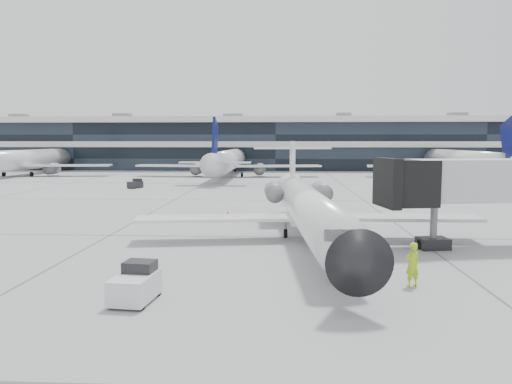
{
  "coord_description": "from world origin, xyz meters",
  "views": [
    {
      "loc": [
        1.37,
        -31.99,
        6.25
      ],
      "look_at": [
        -0.47,
        3.31,
        2.6
      ],
      "focal_mm": 35.0,
      "sensor_mm": 36.0,
      "label": 1
    }
  ],
  "objects": [
    {
      "name": "bg_jet_right",
      "position": [
        32.0,
        55.0,
        0.0
      ],
      "size": [
        32.0,
        40.0,
        9.6
      ],
      "primitive_type": null,
      "color": "silver",
      "rests_on": "ground"
    },
    {
      "name": "bg_jet_center",
      "position": [
        -8.0,
        55.0,
        0.0
      ],
      "size": [
        32.0,
        40.0,
        9.6
      ],
      "primitive_type": null,
      "color": "silver",
      "rests_on": "ground"
    },
    {
      "name": "ramp_worker",
      "position": [
        6.96,
        -10.79,
        0.97
      ],
      "size": [
        0.84,
        0.74,
        1.94
      ],
      "primitive_type": "imported",
      "rotation": [
        0.0,
        0.0,
        3.64
      ],
      "color": "#ACD816",
      "rests_on": "ground"
    },
    {
      "name": "traffic_cone",
      "position": [
        -3.11,
        8.81,
        0.23
      ],
      "size": [
        0.34,
        0.34,
        0.49
      ],
      "rotation": [
        0.0,
        0.0,
        -0.04
      ],
      "color": "#FF360D",
      "rests_on": "ground"
    },
    {
      "name": "terminal",
      "position": [
        0.0,
        82.0,
        5.0
      ],
      "size": [
        170.0,
        22.0,
        10.0
      ],
      "primitive_type": "cube",
      "color": "black",
      "rests_on": "ground"
    },
    {
      "name": "far_tug",
      "position": [
        -17.94,
        32.57,
        0.56
      ],
      "size": [
        1.87,
        2.27,
        1.25
      ],
      "rotation": [
        0.0,
        0.0,
        -0.43
      ],
      "color": "black",
      "rests_on": "ground"
    },
    {
      "name": "bg_jet_left",
      "position": [
        -45.0,
        55.0,
        0.0
      ],
      "size": [
        32.0,
        40.0,
        9.6
      ],
      "primitive_type": null,
      "color": "silver",
      "rests_on": "ground"
    },
    {
      "name": "ground",
      "position": [
        0.0,
        0.0,
        0.0
      ],
      "size": [
        220.0,
        220.0,
        0.0
      ],
      "primitive_type": "plane",
      "color": "#9A9A9D",
      "rests_on": "ground"
    },
    {
      "name": "baggage_tug",
      "position": [
        -4.3,
        -13.33,
        0.67
      ],
      "size": [
        1.63,
        2.48,
        1.49
      ],
      "rotation": [
        0.0,
        0.0,
        -0.11
      ],
      "color": "silver",
      "rests_on": "ground"
    },
    {
      "name": "regional_jet",
      "position": [
        3.03,
        -1.1,
        2.12
      ],
      "size": [
        21.49,
        26.86,
        6.2
      ],
      "rotation": [
        0.0,
        0.0,
        0.07
      ],
      "color": "white",
      "rests_on": "ground"
    }
  ]
}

